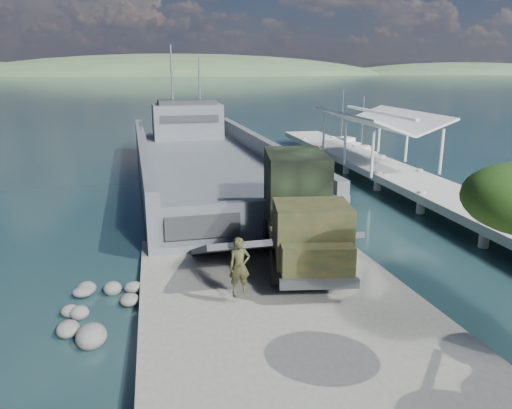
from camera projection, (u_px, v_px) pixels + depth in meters
name	position (u px, v px, depth m)	size (l,w,h in m)	color
ground	(278.00, 306.00, 18.45)	(1400.00, 1400.00, 0.00)	#173437
boat_ramp	(285.00, 312.00, 17.44)	(10.00, 18.00, 0.50)	slate
shoreline_rocks	(106.00, 316.00, 17.70)	(3.20, 5.60, 0.90)	#565654
distant_headlands	(198.00, 75.00, 556.68)	(1000.00, 240.00, 48.00)	#3D5535
pier	(382.00, 161.00, 38.30)	(6.40, 44.00, 6.10)	#999990
landing_craft	(204.00, 169.00, 38.62)	(10.95, 38.66, 11.39)	#4D545B
military_truck	(300.00, 208.00, 21.68)	(4.19, 9.51, 4.26)	black
soldier	(240.00, 276.00, 17.30)	(0.74, 0.49, 2.03)	black
sailboat_near	(362.00, 152.00, 49.99)	(1.53, 4.92, 5.96)	silver
sailboat_far	(342.00, 143.00, 55.64)	(2.69, 5.43, 6.35)	silver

